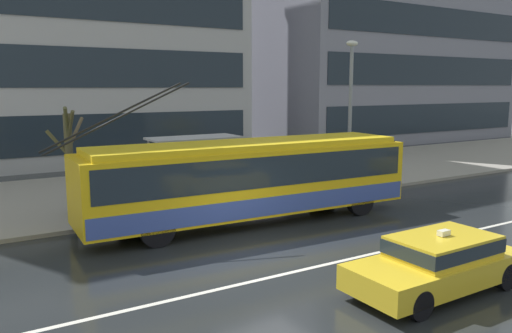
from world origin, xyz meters
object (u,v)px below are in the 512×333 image
(bus_shelter, at_px, (192,152))
(street_lamp, at_px, (350,101))
(taxi_oncoming_near, at_px, (439,261))
(pedestrian_at_shelter, at_px, (197,158))
(pedestrian_approaching_curb, at_px, (219,153))
(trolleybus, at_px, (251,178))
(street_tree_bare, at_px, (69,157))
(pedestrian_walking_past, at_px, (121,171))

(bus_shelter, xyz_separation_m, street_lamp, (6.84, -1.47, 1.94))
(taxi_oncoming_near, xyz_separation_m, pedestrian_at_shelter, (-0.72, 11.38, 1.01))
(pedestrian_approaching_curb, bearing_deg, trolleybus, -103.77)
(trolleybus, relative_size, taxi_oncoming_near, 2.80)
(pedestrian_approaching_curb, height_order, street_tree_bare, street_tree_bare)
(street_tree_bare, bearing_deg, bus_shelter, 2.80)
(trolleybus, distance_m, pedestrian_at_shelter, 4.11)
(taxi_oncoming_near, height_order, pedestrian_walking_past, pedestrian_walking_past)
(taxi_oncoming_near, height_order, street_lamp, street_lamp)
(bus_shelter, height_order, street_tree_bare, street_tree_bare)
(taxi_oncoming_near, height_order, pedestrian_at_shelter, pedestrian_at_shelter)
(pedestrian_at_shelter, distance_m, pedestrian_approaching_curb, 1.26)
(trolleybus, xyz_separation_m, pedestrian_approaching_curb, (1.09, 4.46, 0.24))
(pedestrian_at_shelter, distance_m, pedestrian_walking_past, 3.92)
(street_tree_bare, bearing_deg, trolleybus, -34.89)
(pedestrian_at_shelter, relative_size, street_tree_bare, 0.51)
(taxi_oncoming_near, relative_size, bus_shelter, 1.23)
(trolleybus, xyz_separation_m, taxi_oncoming_near, (0.60, -7.28, -0.82))
(trolleybus, xyz_separation_m, street_lamp, (6.41, 2.33, 2.40))
(trolleybus, relative_size, pedestrian_walking_past, 6.32)
(trolleybus, relative_size, street_tree_bare, 3.24)
(street_lamp, distance_m, street_tree_bare, 11.73)
(pedestrian_approaching_curb, bearing_deg, pedestrian_at_shelter, -163.30)
(pedestrian_walking_past, distance_m, street_lamp, 10.33)
(taxi_oncoming_near, distance_m, bus_shelter, 11.20)
(bus_shelter, height_order, pedestrian_at_shelter, bus_shelter)
(trolleybus, bearing_deg, street_tree_bare, 145.11)
(pedestrian_approaching_curb, relative_size, pedestrian_walking_past, 1.02)
(taxi_oncoming_near, bearing_deg, bus_shelter, 95.33)
(street_tree_bare, bearing_deg, pedestrian_walking_past, -37.13)
(bus_shelter, bearing_deg, street_tree_bare, -177.20)
(street_lamp, bearing_deg, trolleybus, -160.02)
(trolleybus, distance_m, bus_shelter, 3.85)
(street_lamp, relative_size, street_tree_bare, 1.68)
(bus_shelter, bearing_deg, pedestrian_at_shelter, 43.24)
(pedestrian_at_shelter, relative_size, pedestrian_approaching_curb, 0.98)
(pedestrian_walking_past, distance_m, street_tree_bare, 1.86)
(pedestrian_at_shelter, height_order, pedestrian_approaching_curb, pedestrian_approaching_curb)
(pedestrian_at_shelter, bearing_deg, taxi_oncoming_near, -86.40)
(pedestrian_at_shelter, relative_size, street_lamp, 0.30)
(taxi_oncoming_near, relative_size, pedestrian_at_shelter, 2.26)
(pedestrian_at_shelter, xyz_separation_m, pedestrian_approaching_curb, (1.20, 0.36, 0.05))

